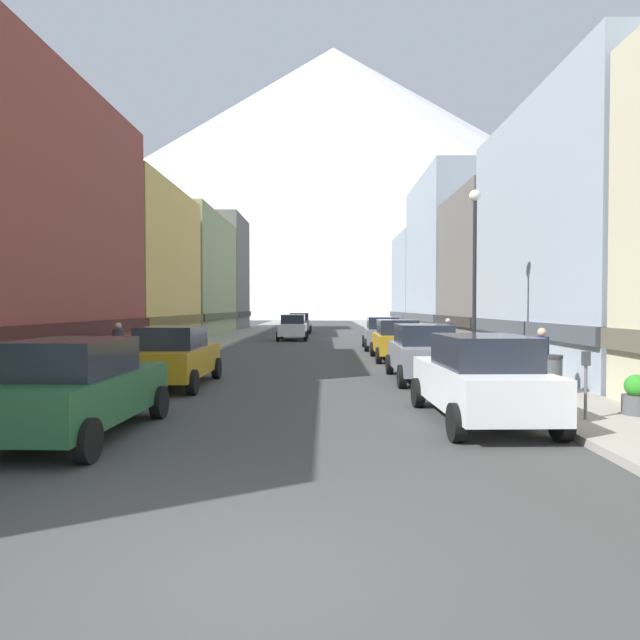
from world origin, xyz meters
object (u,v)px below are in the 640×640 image
Objects in this scene: car_right_3 at (382,333)px; potted_plant_2 at (636,396)px; car_right_0 at (480,378)px; streetlamp_right at (475,255)px; trash_bin_right at (550,374)px; pedestrian_2 at (448,338)px; car_driving_0 at (293,327)px; car_left_0 at (77,388)px; pedestrian_1 at (118,349)px; car_right_2 at (396,340)px; pedestrian_0 at (542,362)px; parking_meter_near at (586,375)px; car_driving_1 at (299,323)px; potted_plant_0 at (101,354)px; car_left_1 at (174,356)px; car_right_1 at (424,352)px.

car_right_3 is 5.45× the size of potted_plant_2.
car_right_0 is 7.05m from streetlamp_right.
trash_bin_right is 11.06m from pedestrian_2.
car_right_0 is 27.96m from car_driving_0.
pedestrian_1 is at bearing 106.24° from car_left_0.
streetlamp_right is (6.95, -21.28, 3.09)m from car_driving_0.
car_right_0 is at bearing -35.08° from pedestrian_1.
pedestrian_0 is (2.45, -9.90, 0.01)m from car_right_2.
pedestrian_2 reaches higher than parking_meter_near.
car_left_0 is at bearing -93.30° from car_driving_1.
car_right_0 is 1.01× the size of car_driving_0.
car_right_2 and car_driving_0 have the same top height.
pedestrian_2 reaches higher than potted_plant_0.
pedestrian_0 is 13.13m from pedestrian_1.
car_driving_0 reaches higher than potted_plant_0.
car_right_3 is at bearing 99.62° from potted_plant_2.
car_left_1 is at bearing -93.94° from car_driving_1.
car_right_3 is 4.55× the size of trash_bin_right.
car_right_1 is 21.80m from car_driving_0.
car_right_2 is 2.67× the size of pedestrian_0.
trash_bin_right is at bearing -72.15° from car_driving_0.
potted_plant_2 is at bearing -74.82° from streetlamp_right.
car_driving_0 is 1.00× the size of car_driving_1.
potted_plant_0 is 0.85m from pedestrian_1.
pedestrian_1 is 14.20m from pedestrian_2.
car_right_1 is at bearing -79.98° from car_driving_1.
car_left_0 is 1.01× the size of car_driving_1.
car_right_1 is 4.07m from pedestrian_0.
streetlamp_right is at bearing -96.71° from pedestrian_2.
car_left_1 is 4.50× the size of trash_bin_right.
car_right_3 is 15.58m from pedestrian_1.
car_right_2 is 10.20m from pedestrian_0.
car_driving_1 is 0.75× the size of streetlamp_right.
pedestrian_1 is (-10.05, -11.91, 0.02)m from car_right_3.
pedestrian_2 reaches higher than car_right_3.
car_left_1 is at bearing -169.82° from car_right_1.
car_left_0 is 7.72m from car_right_0.
car_right_0 is 1.01× the size of car_driving_1.
pedestrian_1 is (-12.60, 4.32, 0.28)m from trash_bin_right.
car_left_0 is at bearing -73.76° from pedestrian_1.
car_right_3 is 4.49× the size of potted_plant_0.
car_driving_1 is 3.31× the size of parking_meter_near.
car_right_0 and car_right_1 have the same top height.
car_left_1 is at bearing 150.82° from parking_meter_near.
potted_plant_0 is 1.21× the size of potted_plant_2.
car_right_0 is 0.76× the size of streetlamp_right.
pedestrian_1 is at bearing 144.92° from car_right_0.
car_left_0 is 1.00× the size of car_right_3.
car_left_0 is 10.95m from trash_bin_right.
car_left_0 and car_right_2 have the same top height.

